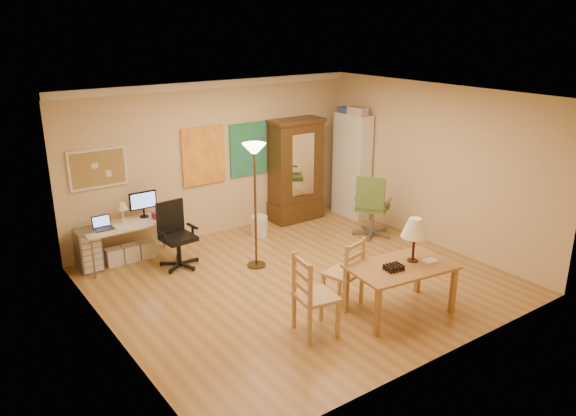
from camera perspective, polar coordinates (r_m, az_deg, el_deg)
floor at (r=8.36m, az=1.30°, el=-7.40°), size 5.50×5.50×0.00m
crown_molding at (r=9.65m, az=-7.54°, el=12.36°), size 5.50×0.08×0.12m
corkboard at (r=9.09m, az=-18.74°, el=3.84°), size 0.90×0.04×0.62m
art_panel_left at (r=9.74m, az=-8.57°, el=5.27°), size 0.80×0.04×1.00m
art_panel_right at (r=10.17m, az=-4.04°, el=5.99°), size 0.75×0.04×0.95m
dining_table at (r=7.38m, az=11.91°, el=-4.68°), size 1.43×0.97×1.26m
ladder_chair_back at (r=7.56m, az=5.80°, el=-6.71°), size 0.53×0.51×0.95m
ladder_chair_left at (r=6.86m, az=2.60°, el=-9.07°), size 0.52×0.54×1.02m
torchiere_lamp at (r=8.32m, az=-3.42°, el=3.96°), size 0.35×0.35×1.95m
computer_desk at (r=9.21m, az=-15.67°, el=-2.90°), size 1.42×0.62×1.08m
office_chair_black at (r=8.90m, az=-11.12°, el=-4.15°), size 0.63×0.63×1.02m
office_chair_green at (r=10.03m, az=8.49°, el=-1.19°), size 0.71×0.71×1.13m
drawer_cart at (r=9.10m, az=-19.61°, el=-4.04°), size 0.33×0.39×0.66m
armoire at (r=10.61m, az=0.81°, el=3.19°), size 1.05×0.50×1.94m
bookshelf at (r=10.85m, az=6.49°, el=4.24°), size 0.30×0.80×1.99m
wastebin at (r=9.96m, az=-2.93°, el=-1.85°), size 0.30×0.30×0.37m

